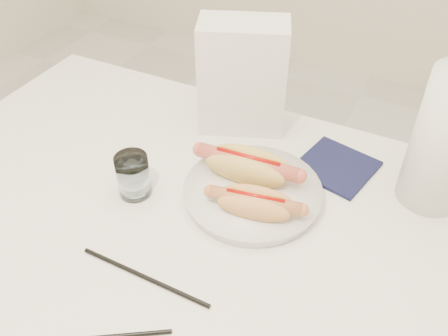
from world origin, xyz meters
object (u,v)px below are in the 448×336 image
at_px(table, 191,239).
at_px(water_glass, 133,175).
at_px(plate, 253,194).
at_px(hotdog_left, 248,166).
at_px(napkin_box, 242,77).
at_px(paper_towel_roll, 447,141).
at_px(hotdog_right, 255,203).

xyz_separation_m(table, water_glass, (-0.12, 0.01, 0.10)).
xyz_separation_m(plate, hotdog_left, (-0.02, 0.03, 0.04)).
relative_size(water_glass, napkin_box, 0.35).
bearing_deg(paper_towel_roll, hotdog_right, -143.15).
height_order(hotdog_left, water_glass, water_glass).
bearing_deg(water_glass, hotdog_left, 32.68).
bearing_deg(hotdog_left, hotdog_right, -61.53).
distance_m(table, water_glass, 0.16).
distance_m(hotdog_left, napkin_box, 0.21).
relative_size(table, napkin_box, 4.95).
relative_size(table, paper_towel_roll, 4.57).
height_order(water_glass, napkin_box, napkin_box).
bearing_deg(hotdog_right, table, -166.11).
bearing_deg(plate, hotdog_right, -62.82).
xyz_separation_m(plate, paper_towel_roll, (0.29, 0.15, 0.12)).
xyz_separation_m(plate, hotdog_right, (0.03, -0.05, 0.03)).
distance_m(table, paper_towel_roll, 0.49).
xyz_separation_m(table, napkin_box, (-0.04, 0.31, 0.18)).
distance_m(hotdog_right, paper_towel_roll, 0.35).
distance_m(hotdog_left, paper_towel_roll, 0.35).
xyz_separation_m(hotdog_right, water_glass, (-0.23, -0.03, 0.00)).
bearing_deg(table, napkin_box, 97.13).
bearing_deg(hotdog_right, water_glass, 178.54).
relative_size(plate, paper_towel_roll, 0.95).
relative_size(plate, hotdog_right, 1.51).
relative_size(plate, water_glass, 2.92).
bearing_deg(napkin_box, plate, -81.18).
height_order(water_glass, paper_towel_roll, paper_towel_roll).
relative_size(hotdog_left, hotdog_right, 1.21).
bearing_deg(water_glass, plate, 22.56).
relative_size(plate, hotdog_left, 1.25).
height_order(hotdog_right, water_glass, water_glass).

